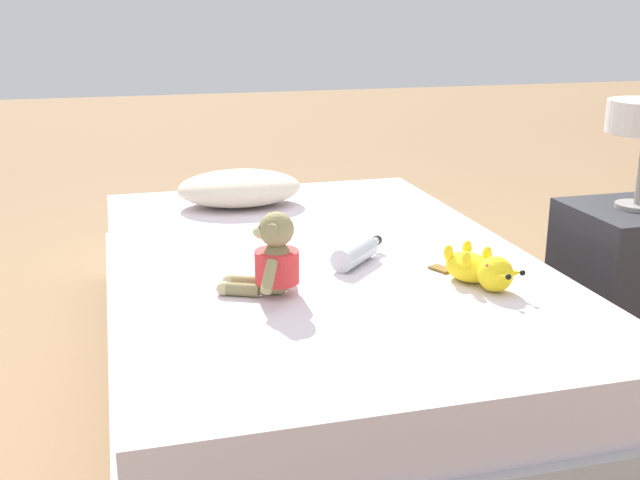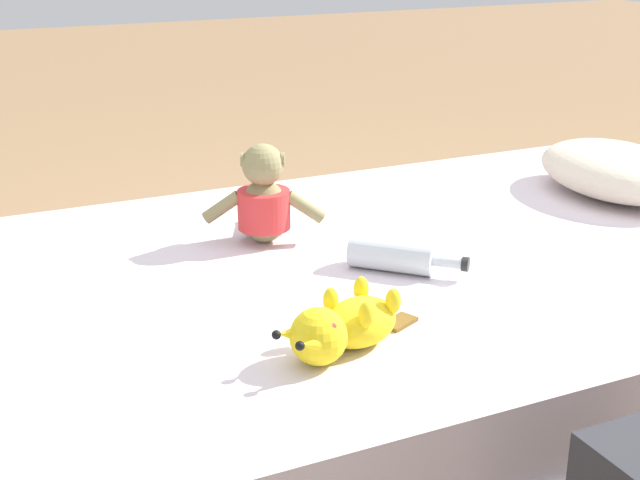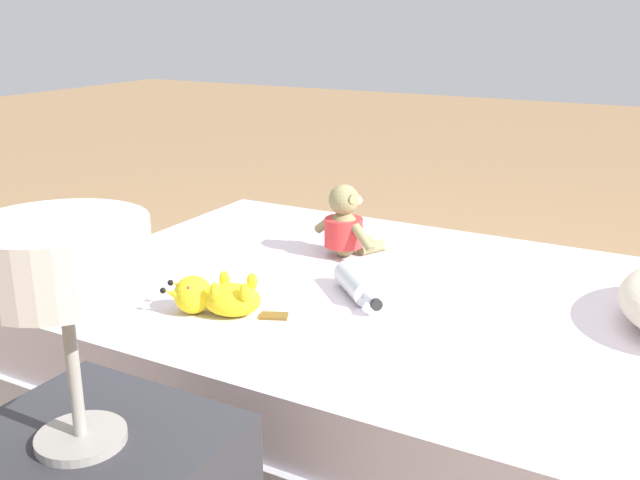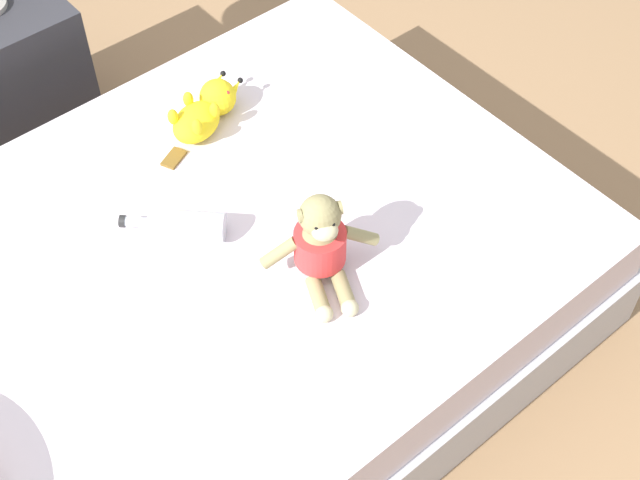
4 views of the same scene
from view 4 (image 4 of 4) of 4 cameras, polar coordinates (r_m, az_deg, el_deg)
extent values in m
plane|color=#93704C|center=(2.49, -8.41, -7.74)|extent=(16.00, 16.00, 0.00)
cube|color=#B2B2B7|center=(2.40, -8.70, -6.42)|extent=(1.34, 2.06, 0.21)
cube|color=silver|center=(2.24, -9.28, -3.76)|extent=(1.30, 1.99, 0.17)
ellipsoid|color=#8E8456|center=(2.11, 0.00, -0.43)|extent=(0.14, 0.14, 0.15)
cylinder|color=red|center=(2.10, 0.00, -0.34)|extent=(0.16, 0.16, 0.09)
sphere|color=#8E8456|center=(2.02, 0.00, 1.54)|extent=(0.10, 0.10, 0.10)
ellipsoid|color=#C1B789|center=(2.00, 0.31, 0.55)|extent=(0.07, 0.07, 0.04)
sphere|color=black|center=(1.99, 0.79, 1.00)|extent=(0.01, 0.01, 0.01)
sphere|color=black|center=(1.99, -0.21, 0.79)|extent=(0.01, 0.01, 0.01)
cylinder|color=#8E8456|center=(2.02, 1.25, 2.02)|extent=(0.03, 0.02, 0.03)
cylinder|color=#8E8456|center=(2.01, -1.26, 1.50)|extent=(0.03, 0.02, 0.03)
cylinder|color=#8E8456|center=(2.12, 2.50, 0.28)|extent=(0.07, 0.10, 0.08)
cylinder|color=#8E8456|center=(2.09, -2.54, -0.80)|extent=(0.07, 0.10, 0.08)
cylinder|color=#8E8456|center=(2.10, 1.48, -3.18)|extent=(0.11, 0.07, 0.04)
cylinder|color=#8E8456|center=(2.09, -0.10, -3.53)|extent=(0.11, 0.07, 0.04)
sphere|color=#C1B789|center=(2.08, 1.87, -4.25)|extent=(0.04, 0.04, 0.04)
sphere|color=#C1B789|center=(2.06, 0.27, -4.62)|extent=(0.04, 0.04, 0.04)
ellipsoid|color=yellow|center=(2.46, -7.70, 7.28)|extent=(0.15, 0.18, 0.08)
sphere|color=yellow|center=(2.51, -6.38, 8.83)|extent=(0.10, 0.10, 0.10)
cone|color=yellow|center=(2.54, -6.39, 9.76)|extent=(0.05, 0.07, 0.05)
sphere|color=black|center=(2.55, -6.05, 10.26)|extent=(0.02, 0.02, 0.02)
cone|color=yellow|center=(2.52, -5.32, 9.37)|extent=(0.05, 0.07, 0.05)
sphere|color=black|center=(2.53, -4.98, 9.87)|extent=(0.02, 0.02, 0.02)
sphere|color=red|center=(2.51, -7.01, 9.51)|extent=(0.02, 0.02, 0.02)
sphere|color=red|center=(2.48, -5.86, 9.08)|extent=(0.02, 0.02, 0.02)
ellipsoid|color=yellow|center=(2.47, -8.20, 8.66)|extent=(0.04, 0.04, 0.05)
ellipsoid|color=yellow|center=(2.43, -6.57, 8.03)|extent=(0.04, 0.04, 0.05)
ellipsoid|color=yellow|center=(2.43, -9.14, 7.57)|extent=(0.04, 0.04, 0.05)
ellipsoid|color=yellow|center=(2.39, -7.66, 6.98)|extent=(0.04, 0.04, 0.05)
cube|color=brown|center=(2.43, -9.08, 5.05)|extent=(0.07, 0.08, 0.01)
cylinder|color=silver|center=(2.22, -8.24, 0.91)|extent=(0.18, 0.18, 0.07)
cylinder|color=silver|center=(2.25, -11.25, 1.10)|extent=(0.06, 0.06, 0.02)
cylinder|color=black|center=(2.26, -12.18, 1.15)|extent=(0.03, 0.03, 0.03)
cube|color=#2D2D33|center=(3.02, -18.97, 9.75)|extent=(0.40, 0.40, 0.49)
camera|label=1|loc=(3.03, 39.17, 22.59)|focal=43.54mm
camera|label=2|loc=(3.36, -12.72, 32.53)|focal=49.43mm
camera|label=3|loc=(3.11, -43.36, 20.20)|focal=40.49mm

